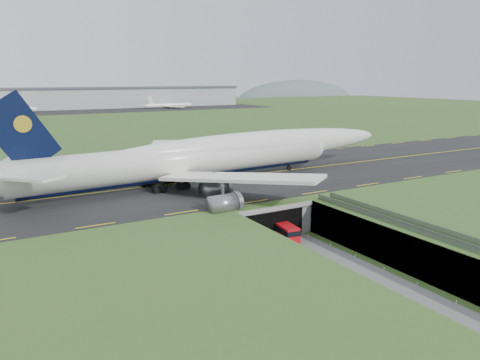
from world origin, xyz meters
TOP-DOWN VIEW (x-y plane):
  - ground at (0.00, 0.00)m, footprint 900.00×900.00m
  - airfield_deck at (0.00, 0.00)m, footprint 800.00×800.00m
  - trench_road at (0.00, -7.50)m, footprint 12.00×75.00m
  - taxiway at (0.00, 33.00)m, footprint 800.00×44.00m
  - tunnel_portal at (0.00, 16.71)m, footprint 17.00×22.30m
  - guideway at (11.00, -19.11)m, footprint 3.00×53.00m
  - jumbo_jet at (0.27, 31.39)m, footprint 98.83×62.64m
  - shuttle_tram at (1.22, 6.68)m, footprint 3.44×7.14m
  - cargo_terminal at (-0.06, 299.41)m, footprint 320.00×67.00m
  - distant_hills at (64.38, 430.00)m, footprint 700.00×91.00m

SIDE VIEW (x-z plane):
  - distant_hills at x=64.38m, z-range -34.00..26.00m
  - ground at x=0.00m, z-range 0.00..0.00m
  - trench_road at x=0.00m, z-range 0.00..0.20m
  - shuttle_tram at x=1.22m, z-range 0.15..2.97m
  - airfield_deck at x=0.00m, z-range 0.00..6.00m
  - tunnel_portal at x=0.00m, z-range 0.33..6.33m
  - guideway at x=11.00m, z-range 1.80..8.85m
  - taxiway at x=0.00m, z-range 6.00..6.18m
  - jumbo_jet at x=0.27m, z-range 1.21..21.99m
  - cargo_terminal at x=-0.06m, z-range 6.16..21.76m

